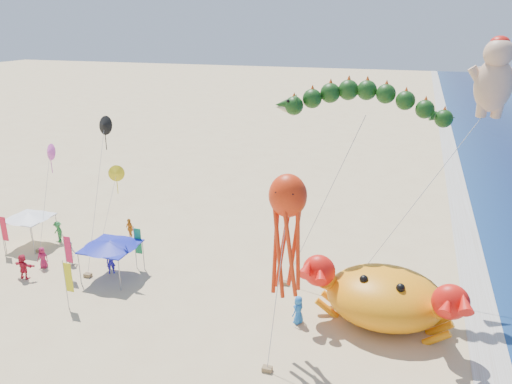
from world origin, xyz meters
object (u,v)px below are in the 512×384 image
cherub_kite (494,76)px  octopus_kite (287,226)px  crab_inflatable (385,296)px  dragon_kite (364,107)px  canopy_white (29,216)px  canopy_blue (111,244)px

cherub_kite → octopus_kite: bearing=-131.1°
crab_inflatable → dragon_kite: 11.23m
cherub_kite → dragon_kite: bearing=-161.9°
dragon_kite → octopus_kite: size_ratio=1.31×
dragon_kite → cherub_kite: cherub_kite is taller
canopy_white → canopy_blue: bearing=-15.8°
dragon_kite → canopy_blue: size_ratio=3.57×
octopus_kite → canopy_white: octopus_kite is taller
dragon_kite → crab_inflatable: bearing=-62.5°
cherub_kite → octopus_kite: size_ratio=1.62×
cherub_kite → octopus_kite: cherub_kite is taller
canopy_blue → canopy_white: 9.28m
dragon_kite → canopy_blue: 18.79m
dragon_kite → cherub_kite: size_ratio=0.81×
cherub_kite → canopy_blue: cherub_kite is taller
crab_inflatable → octopus_kite: bearing=-139.0°
crab_inflatable → octopus_kite: octopus_kite is taller
dragon_kite → cherub_kite: bearing=18.1°
octopus_kite → canopy_blue: size_ratio=2.72×
canopy_blue → dragon_kite: bearing=16.1°
canopy_white → crab_inflatable: bearing=-5.4°
crab_inflatable → canopy_white: crab_inflatable is taller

